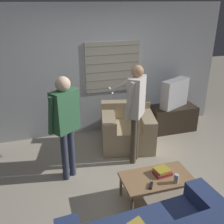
% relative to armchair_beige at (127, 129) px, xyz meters
% --- Properties ---
extents(ground_plane, '(16.00, 16.00, 0.00)m').
position_rel_armchair_beige_xyz_m(ground_plane, '(-0.38, -1.27, -0.32)').
color(ground_plane, '#B2A893').
extents(wall_back, '(5.20, 0.08, 2.55)m').
position_rel_armchair_beige_xyz_m(wall_back, '(-0.37, 0.75, 0.96)').
color(wall_back, '#ADB2B7').
rests_on(wall_back, ground_plane).
extents(armchair_beige, '(1.12, 1.08, 0.77)m').
position_rel_armchair_beige_xyz_m(armchair_beige, '(0.00, 0.00, 0.00)').
color(armchair_beige, tan).
rests_on(armchair_beige, ground_plane).
extents(coffee_table, '(0.95, 0.52, 0.39)m').
position_rel_armchair_beige_xyz_m(coffee_table, '(-0.13, -1.57, 0.02)').
color(coffee_table, '#9E754C').
rests_on(coffee_table, ground_plane).
extents(tv_stand, '(0.96, 0.47, 0.53)m').
position_rel_armchair_beige_xyz_m(tv_stand, '(1.13, 0.31, -0.06)').
color(tv_stand, '#33281E').
rests_on(tv_stand, ground_plane).
extents(tv, '(0.69, 0.47, 0.58)m').
position_rel_armchair_beige_xyz_m(tv, '(1.13, 0.31, 0.50)').
color(tv, '#B2B2B7').
rests_on(tv, tv_stand).
extents(person_left_standing, '(0.49, 0.80, 1.64)m').
position_rel_armchair_beige_xyz_m(person_left_standing, '(-1.21, -0.69, 0.71)').
color(person_left_standing, '#33384C').
rests_on(person_left_standing, ground_plane).
extents(person_right_standing, '(0.52, 0.74, 1.69)m').
position_rel_armchair_beige_xyz_m(person_right_standing, '(-0.07, -0.57, 0.74)').
color(person_right_standing, '#4C4233').
rests_on(person_right_standing, ground_plane).
extents(book_stack, '(0.25, 0.22, 0.08)m').
position_rel_armchair_beige_xyz_m(book_stack, '(-0.03, -1.53, 0.10)').
color(book_stack, maroon).
rests_on(book_stack, coffee_table).
extents(soda_can, '(0.07, 0.07, 0.13)m').
position_rel_armchair_beige_xyz_m(soda_can, '(0.06, -1.75, 0.13)').
color(soda_can, silver).
rests_on(soda_can, coffee_table).
extents(spare_remote, '(0.10, 0.13, 0.02)m').
position_rel_armchair_beige_xyz_m(spare_remote, '(-0.28, -1.72, 0.08)').
color(spare_remote, black).
rests_on(spare_remote, coffee_table).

